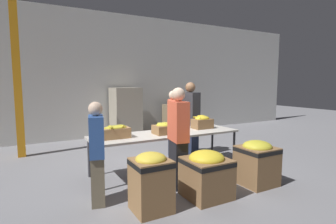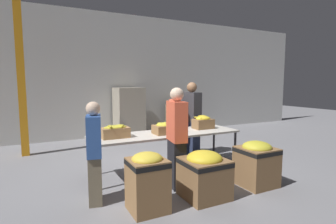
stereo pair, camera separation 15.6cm
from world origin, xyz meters
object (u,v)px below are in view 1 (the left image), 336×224
support_pillar (17,73)px  pallet_stack_0 (126,113)px  donation_bin_2 (257,161)px  donation_bin_1 (206,173)px  donation_bin_0 (151,180)px  banana_box_1 (165,128)px  volunteer_1 (97,154)px  volunteer_3 (178,138)px  banana_box_0 (116,132)px  volunteer_2 (173,124)px  volunteer_0 (190,120)px  pallet_stack_1 (178,120)px  banana_box_2 (202,122)px  sorting_table (166,135)px

support_pillar → pallet_stack_0: (2.92, 0.83, -1.20)m
donation_bin_2 → donation_bin_1: bearing=180.0°
donation_bin_0 → banana_box_1: bearing=55.0°
volunteer_1 → banana_box_1: bearing=-51.7°
volunteer_1 → volunteer_3: (1.35, -0.02, 0.09)m
volunteer_1 → donation_bin_2: bearing=-90.1°
banana_box_0 → volunteer_2: size_ratio=0.31×
volunteer_1 → pallet_stack_0: (1.90, 4.20, 0.05)m
volunteer_0 → donation_bin_1: (-1.06, -2.08, -0.50)m
banana_box_0 → pallet_stack_0: 3.65m
donation_bin_0 → pallet_stack_1: size_ratio=0.81×
volunteer_3 → pallet_stack_0: (0.55, 4.21, -0.04)m
volunteer_2 → banana_box_1: bearing=-16.5°
volunteer_3 → donation_bin_0: size_ratio=2.05×
banana_box_2 → volunteer_2: volunteer_2 is taller
banana_box_1 → pallet_stack_0: (0.39, 3.45, -0.09)m
pallet_stack_1 → banana_box_0: bearing=-135.2°
donation_bin_2 → pallet_stack_0: 4.83m
volunteer_2 → support_pillar: 3.84m
donation_bin_0 → donation_bin_1: donation_bin_0 is taller
donation_bin_1 → sorting_table: bearing=88.7°
banana_box_1 → donation_bin_2: size_ratio=0.59×
banana_box_0 → banana_box_2: banana_box_2 is taller
donation_bin_1 → donation_bin_2: 1.08m
donation_bin_0 → donation_bin_2: (2.02, -0.00, -0.03)m
banana_box_1 → banana_box_2: (0.99, 0.15, 0.03)m
sorting_table → volunteer_0: bearing=34.6°
donation_bin_1 → donation_bin_2: (1.08, 0.00, 0.03)m
sorting_table → volunteer_0: size_ratio=1.69×
banana_box_0 → pallet_stack_0: size_ratio=0.31×
donation_bin_2 → support_pillar: 5.58m
volunteer_2 → pallet_stack_0: size_ratio=0.98×
banana_box_1 → banana_box_0: bearing=176.4°
volunteer_3 → donation_bin_0: (-0.76, -0.55, -0.40)m
banana_box_1 → pallet_stack_1: 3.91m
banana_box_0 → donation_bin_2: (2.09, -1.38, -0.48)m
banana_box_0 → donation_bin_1: (1.00, -1.38, -0.51)m
banana_box_0 → donation_bin_1: size_ratio=0.67×
volunteer_1 → support_pillar: (-1.02, 3.36, 1.25)m
volunteer_1 → volunteer_2: (2.17, 1.59, 0.04)m
volunteer_1 → volunteer_2: 2.69m
donation_bin_2 → pallet_stack_1: bearing=76.4°
banana_box_0 → volunteer_1: bearing=-123.3°
volunteer_1 → donation_bin_0: (0.60, -0.57, -0.31)m
banana_box_1 → volunteer_0: 1.32m
banana_box_0 → donation_bin_2: banana_box_0 is taller
volunteer_2 → volunteer_1: bearing=-32.5°
support_pillar → pallet_stack_1: support_pillar is taller
volunteer_0 → pallet_stack_0: 2.77m
banana_box_1 → donation_bin_2: banana_box_1 is taller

